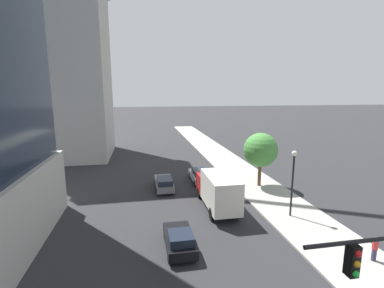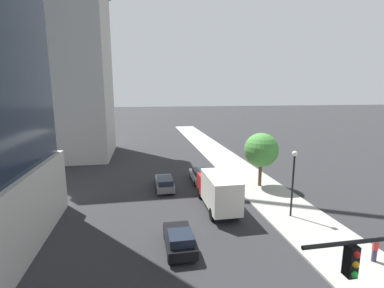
% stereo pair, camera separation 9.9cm
% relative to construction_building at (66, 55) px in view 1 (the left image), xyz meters
% --- Properties ---
extents(sidewalk, '(5.41, 120.00, 0.15)m').
position_rel_construction_building_xyz_m(sidewalk, '(23.71, -24.92, -15.99)').
color(sidewalk, '#9E9B93').
rests_on(sidewalk, ground).
extents(construction_building, '(23.82, 18.44, 37.37)m').
position_rel_construction_building_xyz_m(construction_building, '(0.00, 0.00, 0.00)').
color(construction_building, '#B2AFA8').
rests_on(construction_building, ground).
extents(street_lamp, '(0.44, 0.44, 5.59)m').
position_rel_construction_building_xyz_m(street_lamp, '(23.23, -27.56, -12.23)').
color(street_lamp, black).
rests_on(street_lamp, sidewalk).
extents(street_tree, '(3.70, 3.70, 5.91)m').
position_rel_construction_building_xyz_m(street_tree, '(23.83, -19.90, -11.87)').
color(street_tree, brown).
rests_on(street_tree, sidewalk).
extents(car_gray, '(1.83, 4.76, 1.49)m').
position_rel_construction_building_xyz_m(car_gray, '(13.36, -18.83, -15.32)').
color(car_gray, slate).
rests_on(car_gray, ground).
extents(car_white, '(1.79, 4.75, 1.52)m').
position_rel_construction_building_xyz_m(car_white, '(17.65, -16.89, -15.29)').
color(car_white, silver).
rests_on(car_white, ground).
extents(car_black, '(1.86, 4.16, 1.49)m').
position_rel_construction_building_xyz_m(car_black, '(13.36, -30.70, -15.34)').
color(car_black, black).
rests_on(car_black, ground).
extents(box_truck, '(2.42, 7.26, 3.38)m').
position_rel_construction_building_xyz_m(box_truck, '(17.65, -24.83, -14.20)').
color(box_truck, '#B21E1E').
rests_on(box_truck, ground).
extents(pedestrian_red_shirt, '(0.34, 0.34, 1.57)m').
position_rel_construction_building_xyz_m(pedestrian_red_shirt, '(24.95, -34.33, -15.12)').
color(pedestrian_red_shirt, '#38334C').
rests_on(pedestrian_red_shirt, sidewalk).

